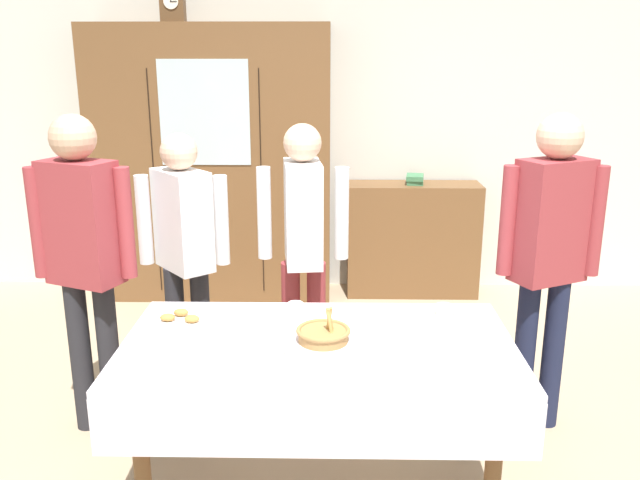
{
  "coord_description": "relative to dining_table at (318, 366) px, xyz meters",
  "views": [
    {
      "loc": [
        0.06,
        -2.87,
        1.96
      ],
      "look_at": [
        0.0,
        0.2,
        1.09
      ],
      "focal_mm": 37.17,
      "sensor_mm": 36.0,
      "label": 1
    }
  ],
  "objects": [
    {
      "name": "ground_plane",
      "position": [
        0.0,
        0.23,
        -0.63
      ],
      "size": [
        12.0,
        12.0,
        0.0
      ],
      "primitive_type": "plane",
      "color": "tan",
      "rests_on": "ground"
    },
    {
      "name": "back_wall",
      "position": [
        0.0,
        2.88,
        0.72
      ],
      "size": [
        6.4,
        0.1,
        2.7
      ],
      "primitive_type": "cube",
      "color": "silver",
      "rests_on": "ground"
    },
    {
      "name": "dining_table",
      "position": [
        0.0,
        0.0,
        0.0
      ],
      "size": [
        1.72,
        0.94,
        0.74
      ],
      "color": "brown",
      "rests_on": "ground"
    },
    {
      "name": "wall_cabinet",
      "position": [
        -0.9,
        2.59,
        0.45
      ],
      "size": [
        1.88,
        0.46,
        2.17
      ],
      "color": "brown",
      "rests_on": "ground"
    },
    {
      "name": "mantel_clock",
      "position": [
        -1.14,
        2.59,
        1.66
      ],
      "size": [
        0.18,
        0.11,
        0.24
      ],
      "color": "brown",
      "rests_on": "wall_cabinet"
    },
    {
      "name": "bookshelf_low",
      "position": [
        0.73,
        2.64,
        -0.17
      ],
      "size": [
        1.07,
        0.35,
        0.93
      ],
      "color": "brown",
      "rests_on": "ground"
    },
    {
      "name": "book_stack",
      "position": [
        0.73,
        2.64,
        0.33
      ],
      "size": [
        0.16,
        0.21,
        0.07
      ],
      "color": "#3D754C",
      "rests_on": "bookshelf_low"
    },
    {
      "name": "tea_cup_far_left",
      "position": [
        -0.18,
        -0.11,
        0.13
      ],
      "size": [
        0.13,
        0.13,
        0.06
      ],
      "color": "white",
      "rests_on": "dining_table"
    },
    {
      "name": "tea_cup_near_right",
      "position": [
        0.42,
        -0.06,
        0.13
      ],
      "size": [
        0.13,
        0.13,
        0.06
      ],
      "color": "white",
      "rests_on": "dining_table"
    },
    {
      "name": "tea_cup_back_edge",
      "position": [
        0.6,
        0.32,
        0.13
      ],
      "size": [
        0.13,
        0.13,
        0.06
      ],
      "color": "white",
      "rests_on": "dining_table"
    },
    {
      "name": "tea_cup_front_edge",
      "position": [
        0.04,
        -0.28,
        0.13
      ],
      "size": [
        0.13,
        0.13,
        0.06
      ],
      "color": "white",
      "rests_on": "dining_table"
    },
    {
      "name": "tea_cup_center",
      "position": [
        -0.6,
        -0.01,
        0.13
      ],
      "size": [
        0.13,
        0.13,
        0.06
      ],
      "color": "white",
      "rests_on": "dining_table"
    },
    {
      "name": "tea_cup_mid_left",
      "position": [
        -0.12,
        0.34,
        0.13
      ],
      "size": [
        0.13,
        0.13,
        0.06
      ],
      "color": "white",
      "rests_on": "dining_table"
    },
    {
      "name": "bread_basket",
      "position": [
        0.02,
        0.04,
        0.14
      ],
      "size": [
        0.24,
        0.24,
        0.16
      ],
      "color": "#9E7542",
      "rests_on": "dining_table"
    },
    {
      "name": "pastry_plate",
      "position": [
        -0.65,
        0.23,
        0.11
      ],
      "size": [
        0.28,
        0.28,
        0.05
      ],
      "color": "white",
      "rests_on": "dining_table"
    },
    {
      "name": "spoon_far_left",
      "position": [
        0.22,
        -0.17,
        0.1
      ],
      "size": [
        0.12,
        0.02,
        0.01
      ],
      "color": "silver",
      "rests_on": "dining_table"
    },
    {
      "name": "spoon_back_edge",
      "position": [
        0.74,
        0.09,
        0.1
      ],
      "size": [
        0.12,
        0.02,
        0.01
      ],
      "color": "silver",
      "rests_on": "dining_table"
    },
    {
      "name": "spoon_far_right",
      "position": [
        -0.48,
        -0.18,
        0.1
      ],
      "size": [
        0.12,
        0.02,
        0.01
      ],
      "color": "silver",
      "rests_on": "dining_table"
    },
    {
      "name": "person_near_right_end",
      "position": [
        -0.79,
        0.98,
        0.29
      ],
      "size": [
        0.52,
        0.4,
        1.53
      ],
      "color": "#232328",
      "rests_on": "ground"
    },
    {
      "name": "person_by_cabinet",
      "position": [
        -1.19,
        0.53,
        0.39
      ],
      "size": [
        0.52,
        0.32,
        1.68
      ],
      "color": "#232328",
      "rests_on": "ground"
    },
    {
      "name": "person_behind_table_right",
      "position": [
        -0.11,
        1.01,
        0.33
      ],
      "size": [
        0.52,
        0.38,
        1.58
      ],
      "color": "#933338",
      "rests_on": "ground"
    },
    {
      "name": "person_beside_shelf",
      "position": [
        1.16,
        0.6,
        0.39
      ],
      "size": [
        0.52,
        0.34,
        1.68
      ],
      "color": "#191E38",
      "rests_on": "ground"
    }
  ]
}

